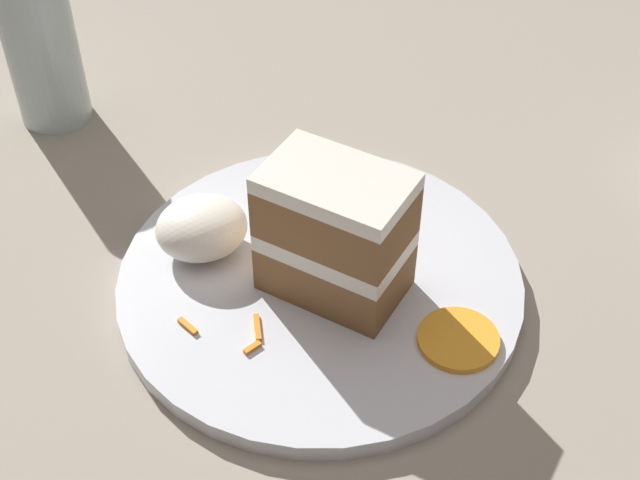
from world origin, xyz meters
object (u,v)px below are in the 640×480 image
(cream_dollop, at_px, (202,228))
(orange_garnish, at_px, (458,340))
(cake_slice, at_px, (335,234))
(plate, at_px, (320,282))
(drinking_glass, at_px, (44,58))

(cream_dollop, bearing_deg, orange_garnish, 136.14)
(cream_dollop, height_order, orange_garnish, cream_dollop)
(cake_slice, height_order, cream_dollop, cake_slice)
(plate, xyz_separation_m, drinking_glass, (0.17, -0.28, 0.05))
(plate, distance_m, cake_slice, 0.06)
(cream_dollop, relative_size, orange_garnish, 1.22)
(cake_slice, xyz_separation_m, cream_dollop, (0.08, -0.07, -0.03))
(plate, xyz_separation_m, cake_slice, (-0.01, 0.01, 0.06))
(orange_garnish, bearing_deg, cream_dollop, -43.86)
(cake_slice, distance_m, cream_dollop, 0.11)
(plate, relative_size, cream_dollop, 4.34)
(cream_dollop, bearing_deg, plate, 144.78)
(cake_slice, bearing_deg, orange_garnish, 87.30)
(cake_slice, distance_m, orange_garnish, 0.11)
(orange_garnish, bearing_deg, drinking_glass, -57.07)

